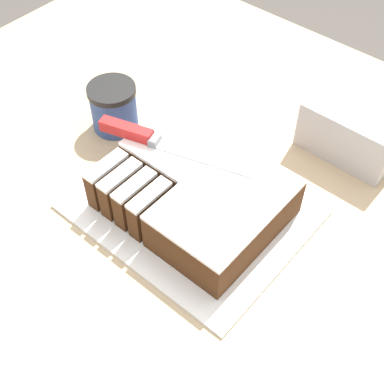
% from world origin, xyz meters
% --- Properties ---
extents(ground_plane, '(8.00, 8.00, 0.00)m').
position_xyz_m(ground_plane, '(0.00, 0.00, 0.00)').
color(ground_plane, '#4C4742').
extents(countertop, '(1.40, 1.10, 0.93)m').
position_xyz_m(countertop, '(0.00, 0.00, 0.46)').
color(countertop, tan).
rests_on(countertop, ground_plane).
extents(cake_board, '(0.40, 0.33, 0.01)m').
position_xyz_m(cake_board, '(0.05, -0.08, 0.93)').
color(cake_board, white).
rests_on(cake_board, countertop).
extents(cake, '(0.31, 0.24, 0.08)m').
position_xyz_m(cake, '(0.06, -0.08, 0.98)').
color(cake, '#472814').
rests_on(cake, cake_board).
extents(knife, '(0.29, 0.11, 0.02)m').
position_xyz_m(knife, '(-0.07, -0.07, 1.02)').
color(knife, silver).
rests_on(knife, cake).
extents(coffee_cup, '(0.10, 0.10, 0.10)m').
position_xyz_m(coffee_cup, '(-0.21, -0.02, 0.98)').
color(coffee_cup, '#334C8C').
rests_on(coffee_cup, countertop).
extents(storage_box, '(0.18, 0.16, 0.10)m').
position_xyz_m(storage_box, '(0.19, 0.26, 0.98)').
color(storage_box, '#B2B2B7').
rests_on(storage_box, countertop).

